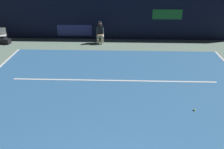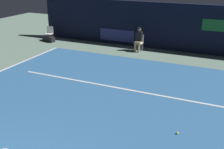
{
  "view_description": "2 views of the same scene",
  "coord_description": "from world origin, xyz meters",
  "px_view_note": "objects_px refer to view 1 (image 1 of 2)",
  "views": [
    {
      "loc": [
        0.3,
        -3.14,
        4.95
      ],
      "look_at": [
        -0.03,
        5.81,
        0.85
      ],
      "focal_mm": 42.3,
      "sensor_mm": 36.0,
      "label": 1
    },
    {
      "loc": [
        4.07,
        -2.3,
        4.44
      ],
      "look_at": [
        0.06,
        6.43,
        0.78
      ],
      "focal_mm": 45.67,
      "sensor_mm": 36.0,
      "label": 2
    }
  ],
  "objects_px": {
    "courtside_chair_near": "(2,34)",
    "tennis_ball": "(194,110)",
    "line_judge_on_chair": "(100,32)",
    "equipment_bag": "(4,41)"
  },
  "relations": [
    {
      "from": "courtside_chair_near",
      "to": "tennis_ball",
      "type": "distance_m",
      "value": 12.34
    },
    {
      "from": "courtside_chair_near",
      "to": "tennis_ball",
      "type": "relative_size",
      "value": 12.94
    },
    {
      "from": "line_judge_on_chair",
      "to": "courtside_chair_near",
      "type": "bearing_deg",
      "value": -179.67
    },
    {
      "from": "line_judge_on_chair",
      "to": "equipment_bag",
      "type": "height_order",
      "value": "line_judge_on_chair"
    },
    {
      "from": "line_judge_on_chair",
      "to": "equipment_bag",
      "type": "xyz_separation_m",
      "value": [
        -5.84,
        -0.31,
        -0.53
      ]
    },
    {
      "from": "line_judge_on_chair",
      "to": "tennis_ball",
      "type": "xyz_separation_m",
      "value": [
        3.85,
        -7.49,
        -0.64
      ]
    },
    {
      "from": "tennis_ball",
      "to": "equipment_bag",
      "type": "relative_size",
      "value": 0.08
    },
    {
      "from": "courtside_chair_near",
      "to": "equipment_bag",
      "type": "relative_size",
      "value": 1.05
    },
    {
      "from": "tennis_ball",
      "to": "equipment_bag",
      "type": "xyz_separation_m",
      "value": [
        -9.69,
        7.18,
        0.11
      ]
    },
    {
      "from": "line_judge_on_chair",
      "to": "courtside_chair_near",
      "type": "distance_m",
      "value": 5.98
    }
  ]
}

